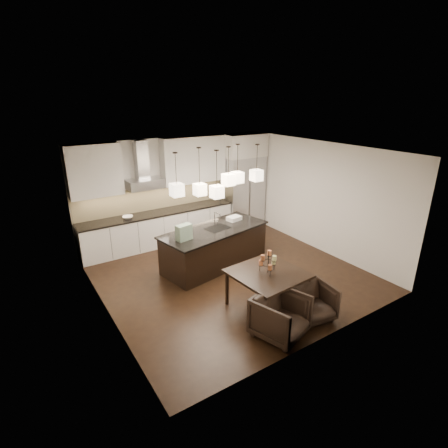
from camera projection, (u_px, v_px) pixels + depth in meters
floor at (229, 274)px, 8.02m from camera, size 5.50×5.50×0.02m
ceiling at (229, 150)px, 7.04m from camera, size 5.50×5.50×0.02m
wall_back at (174, 189)px, 9.70m from camera, size 5.50×0.02×2.80m
wall_front at (329, 265)px, 5.36m from camera, size 5.50×0.02×2.80m
wall_left at (99, 244)px, 6.12m from camera, size 0.02×5.50×2.80m
wall_right at (318, 197)px, 8.94m from camera, size 0.02×5.50×2.80m
refrigerator at (243, 192)px, 10.59m from camera, size 1.20×0.72×2.15m
fridge_panel at (244, 145)px, 10.10m from camera, size 1.26×0.72×0.65m
lower_cabinets at (160, 229)px, 9.45m from camera, size 4.21×0.62×0.88m
countertop at (159, 213)px, 9.29m from camera, size 4.21×0.66×0.04m
backsplash at (153, 198)px, 9.41m from camera, size 4.21×0.02×0.63m
upper_cab_left at (94, 171)px, 8.20m from camera, size 1.25×0.35×1.25m
upper_cab_right at (194, 160)px, 9.56m from camera, size 1.85×0.35×1.25m
hood_canopy at (145, 184)px, 8.89m from camera, size 0.90×0.52×0.24m
hood_chimney at (141, 160)px, 8.77m from camera, size 0.30×0.28×0.96m
fruit_bowl at (128, 217)px, 8.80m from camera, size 0.33×0.33×0.06m
island_body at (215, 248)px, 8.28m from camera, size 2.66×1.45×0.89m
island_top at (214, 230)px, 8.12m from camera, size 2.75×1.54×0.04m
faucet at (215, 219)px, 8.18m from camera, size 0.14×0.26×0.38m
tote_bag at (184, 232)px, 7.45m from camera, size 0.37×0.24×0.34m
food_container at (234, 218)px, 8.65m from camera, size 0.38×0.30×0.10m
dining_table at (267, 290)px, 6.64m from camera, size 1.33×1.33×0.75m
candelabra at (268, 262)px, 6.43m from camera, size 0.38×0.38×0.44m
candle_a at (274, 262)px, 6.53m from camera, size 0.08×0.08×0.10m
candle_b at (261, 263)px, 6.50m from camera, size 0.08×0.08×0.10m
candle_c at (270, 267)px, 6.32m from camera, size 0.08×0.08×0.10m
candle_d at (269, 253)px, 6.52m from camera, size 0.08×0.08×0.10m
candle_e at (263, 258)px, 6.33m from camera, size 0.08×0.08×0.10m
candle_f at (274, 258)px, 6.31m from camera, size 0.08×0.08×0.10m
armchair_left at (280, 316)px, 5.85m from camera, size 1.01×1.03×0.75m
armchair_right at (312, 302)px, 6.33m from camera, size 0.81×0.83×0.66m
pendant_a at (177, 190)px, 7.09m from camera, size 0.24×0.24×0.26m
pendant_b at (200, 189)px, 7.79m from camera, size 0.24×0.24×0.26m
pendant_c at (228, 180)px, 7.85m from camera, size 0.24×0.24×0.26m
pendant_d at (237, 177)px, 8.23m from camera, size 0.24×0.24×0.26m
pendant_e at (256, 175)px, 8.19m from camera, size 0.24×0.24×0.26m
pendant_f at (217, 192)px, 7.42m from camera, size 0.24×0.24×0.26m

